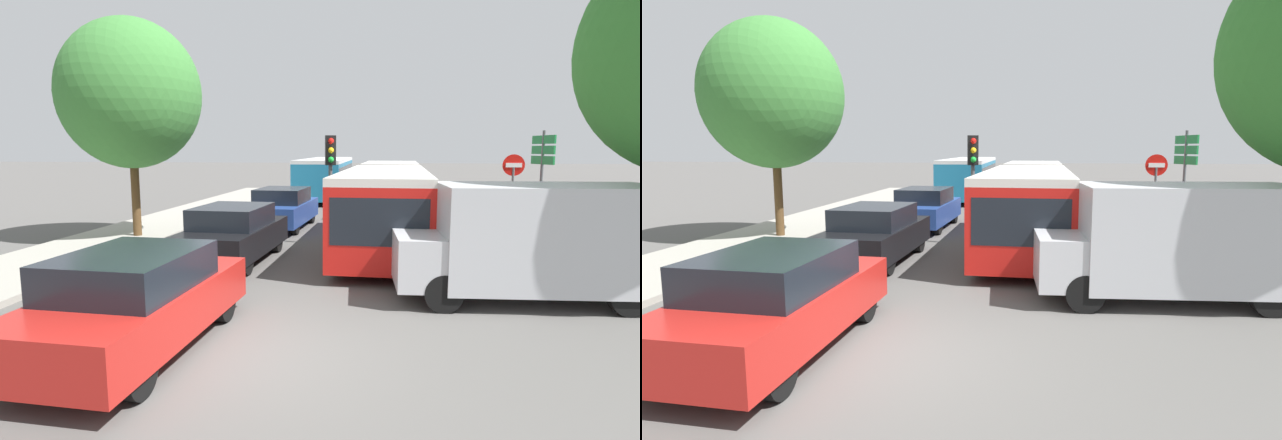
# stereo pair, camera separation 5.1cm
# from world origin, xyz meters

# --- Properties ---
(ground_plane) EXTENTS (200.00, 200.00, 0.00)m
(ground_plane) POSITION_xyz_m (0.00, 0.00, 0.00)
(ground_plane) COLOR #565451
(kerb_strip_left) EXTENTS (3.20, 34.08, 0.14)m
(kerb_strip_left) POSITION_xyz_m (-6.90, 12.04, 0.07)
(kerb_strip_left) COLOR #9E998E
(kerb_strip_left) RESTS_ON ground
(articulated_bus) EXTENTS (2.76, 16.04, 2.37)m
(articulated_bus) POSITION_xyz_m (1.90, 11.72, 1.37)
(articulated_bus) COLOR red
(articulated_bus) RESTS_ON ground
(city_bus_rear) EXTENTS (2.61, 11.18, 2.40)m
(city_bus_rear) POSITION_xyz_m (-1.90, 24.08, 1.39)
(city_bus_rear) COLOR teal
(city_bus_rear) RESTS_ON ground
(queued_car_red) EXTENTS (2.06, 4.45, 1.52)m
(queued_car_red) POSITION_xyz_m (-1.76, 0.05, 0.77)
(queued_car_red) COLOR #B21E19
(queued_car_red) RESTS_ON ground
(queued_car_black) EXTENTS (2.04, 4.42, 1.51)m
(queued_car_black) POSITION_xyz_m (-2.15, 6.00, 0.76)
(queued_car_black) COLOR black
(queued_car_black) RESTS_ON ground
(queued_car_blue) EXTENTS (2.07, 4.48, 1.53)m
(queued_car_blue) POSITION_xyz_m (-2.04, 11.77, 0.78)
(queued_car_blue) COLOR #284799
(queued_car_blue) RESTS_ON ground
(white_van) EXTENTS (5.12, 2.29, 2.31)m
(white_van) POSITION_xyz_m (4.75, 3.43, 1.24)
(white_van) COLOR #B7BABF
(white_van) RESTS_ON ground
(traffic_light) EXTENTS (0.36, 0.39, 3.40)m
(traffic_light) POSITION_xyz_m (0.14, 8.57, 2.50)
(traffic_light) COLOR #56595E
(traffic_light) RESTS_ON ground
(no_entry_sign) EXTENTS (0.70, 0.08, 2.82)m
(no_entry_sign) POSITION_xyz_m (5.94, 10.33, 1.88)
(no_entry_sign) COLOR #56595E
(no_entry_sign) RESTS_ON ground
(direction_sign_post) EXTENTS (0.38, 1.38, 3.60)m
(direction_sign_post) POSITION_xyz_m (7.01, 10.97, 2.57)
(direction_sign_post) COLOR #56595E
(direction_sign_post) RESTS_ON ground
(tree_left_mid) EXTENTS (4.48, 4.48, 7.09)m
(tree_left_mid) POSITION_xyz_m (-6.29, 8.69, 4.60)
(tree_left_mid) COLOR #51381E
(tree_left_mid) RESTS_ON ground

